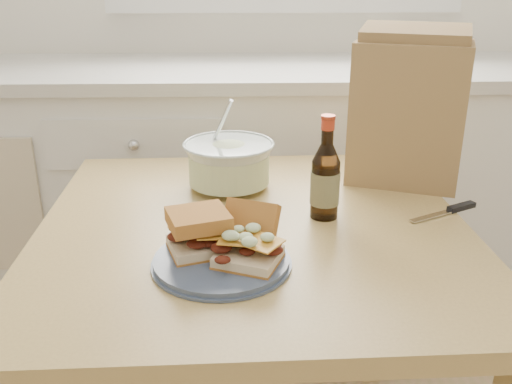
{
  "coord_description": "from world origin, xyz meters",
  "views": [
    {
      "loc": [
        -0.18,
        -0.3,
        1.27
      ],
      "look_at": [
        -0.14,
        0.78,
        0.83
      ],
      "focal_mm": 40.0,
      "sensor_mm": 36.0,
      "label": 1
    }
  ],
  "objects_px": {
    "coleslaw_bowl": "(229,165)",
    "beer_bottle": "(325,180)",
    "plate": "(222,261)",
    "paper_bag": "(408,114)",
    "dining_table": "(254,269)"
  },
  "relations": [
    {
      "from": "beer_bottle",
      "to": "paper_bag",
      "type": "bearing_deg",
      "value": 61.98
    },
    {
      "from": "coleslaw_bowl",
      "to": "paper_bag",
      "type": "distance_m",
      "value": 0.45
    },
    {
      "from": "dining_table",
      "to": "plate",
      "type": "height_order",
      "value": "plate"
    },
    {
      "from": "plate",
      "to": "paper_bag",
      "type": "xyz_separation_m",
      "value": [
        0.45,
        0.43,
        0.17
      ]
    },
    {
      "from": "coleslaw_bowl",
      "to": "beer_bottle",
      "type": "bearing_deg",
      "value": -41.06
    },
    {
      "from": "plate",
      "to": "beer_bottle",
      "type": "relative_size",
      "value": 1.1
    },
    {
      "from": "coleslaw_bowl",
      "to": "paper_bag",
      "type": "bearing_deg",
      "value": 5.04
    },
    {
      "from": "coleslaw_bowl",
      "to": "beer_bottle",
      "type": "xyz_separation_m",
      "value": [
        0.21,
        -0.18,
        0.03
      ]
    },
    {
      "from": "plate",
      "to": "coleslaw_bowl",
      "type": "relative_size",
      "value": 1.12
    },
    {
      "from": "dining_table",
      "to": "paper_bag",
      "type": "relative_size",
      "value": 2.68
    },
    {
      "from": "dining_table",
      "to": "plate",
      "type": "distance_m",
      "value": 0.22
    },
    {
      "from": "coleslaw_bowl",
      "to": "beer_bottle",
      "type": "height_order",
      "value": "beer_bottle"
    },
    {
      "from": "dining_table",
      "to": "paper_bag",
      "type": "xyz_separation_m",
      "value": [
        0.38,
        0.25,
        0.28
      ]
    },
    {
      "from": "dining_table",
      "to": "paper_bag",
      "type": "distance_m",
      "value": 0.54
    },
    {
      "from": "plate",
      "to": "beer_bottle",
      "type": "bearing_deg",
      "value": 43.98
    }
  ]
}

